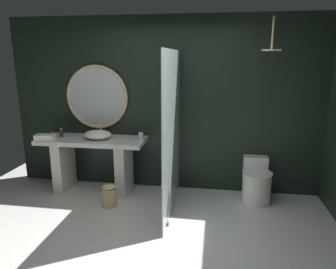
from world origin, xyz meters
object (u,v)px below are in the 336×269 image
toilet (256,182)px  waste_bin (109,195)px  soap_dispenser (61,133)px  round_wall_mirror (97,97)px  folded_hand_towel (45,137)px  vessel_sink (98,135)px  rain_shower_head (272,47)px  tumbler_cup (141,136)px

toilet → waste_bin: (-2.01, -0.51, -0.11)m
soap_dispenser → toilet: 2.97m
round_wall_mirror → folded_hand_towel: (-0.64, -0.47, -0.54)m
vessel_sink → toilet: 2.40m
soap_dispenser → toilet: (2.91, 0.01, -0.62)m
vessel_sink → toilet: size_ratio=0.68×
rain_shower_head → toilet: (-0.06, 0.08, -1.85)m
rain_shower_head → folded_hand_towel: bearing=-177.4°
tumbler_cup → toilet: (1.68, -0.02, -0.61)m
round_wall_mirror → rain_shower_head: 2.59m
waste_bin → folded_hand_towel: folded_hand_towel is taller
soap_dispenser → folded_hand_towel: soap_dispenser is taller
toilet → waste_bin: size_ratio=1.92×
round_wall_mirror → waste_bin: bearing=-62.0°
round_wall_mirror → toilet: round_wall_mirror is taller
vessel_sink → soap_dispenser: size_ratio=3.05×
vessel_sink → toilet: (2.32, 0.05, -0.62)m
round_wall_mirror → toilet: size_ratio=1.61×
soap_dispenser → round_wall_mirror: (0.49, 0.26, 0.52)m
round_wall_mirror → folded_hand_towel: round_wall_mirror is taller
soap_dispenser → toilet: soap_dispenser is taller
rain_shower_head → round_wall_mirror: bearing=172.4°
round_wall_mirror → folded_hand_towel: 0.96m
waste_bin → round_wall_mirror: bearing=118.0°
waste_bin → folded_hand_towel: size_ratio=1.14×
tumbler_cup → round_wall_mirror: size_ratio=0.11×
rain_shower_head → tumbler_cup: bearing=176.8°
toilet → folded_hand_towel: 3.12m
vessel_sink → waste_bin: 0.92m
vessel_sink → tumbler_cup: bearing=5.6°
rain_shower_head → folded_hand_towel: size_ratio=1.51×
tumbler_cup → waste_bin: bearing=-122.5°
waste_bin → folded_hand_towel: bearing=164.7°
folded_hand_towel → rain_shower_head: bearing=2.6°
round_wall_mirror → toilet: 2.68m
tumbler_cup → soap_dispenser: size_ratio=0.80×
soap_dispenser → rain_shower_head: 3.21m
tumbler_cup → waste_bin: size_ratio=0.34×
tumbler_cup → vessel_sink: bearing=-174.4°
soap_dispenser → tumbler_cup: bearing=1.2°
soap_dispenser → round_wall_mirror: bearing=28.0°
folded_hand_towel → toilet: bearing=4.2°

